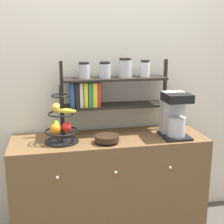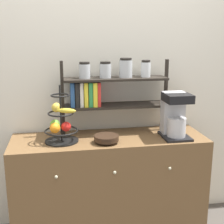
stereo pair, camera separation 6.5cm
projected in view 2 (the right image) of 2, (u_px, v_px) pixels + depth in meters
The scene contains 6 objects.
wall_back at pixel (103, 71), 2.55m from camera, with size 7.00×0.05×2.60m, color silver.
sideboard at pixel (109, 186), 2.50m from camera, with size 1.49×0.49×0.82m.
coffee_maker at pixel (175, 115), 2.39m from camera, with size 0.20×0.25×0.35m.
fruit_stand at pixel (60, 124), 2.28m from camera, with size 0.25×0.25×0.42m.
wooden_bowl at pixel (106, 138), 2.28m from camera, with size 0.18×0.18×0.06m.
shelf_hutch at pixel (106, 87), 2.44m from camera, with size 0.86×0.20×0.60m.
Camera 2 is at (-0.37, -2.02, 1.60)m, focal length 50.00 mm.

